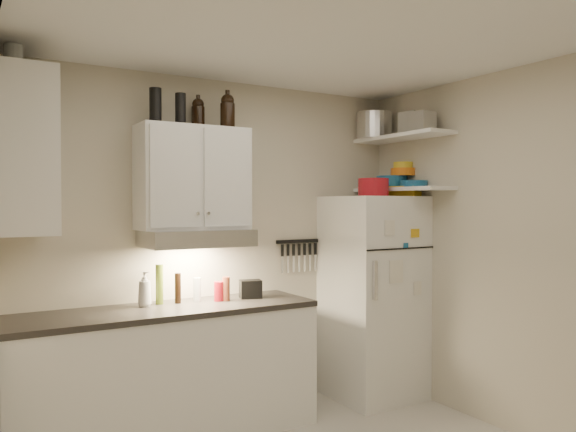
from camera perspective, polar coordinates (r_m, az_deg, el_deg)
ceiling at (r=3.27m, az=4.60°, el=18.54°), size 3.20×3.00×0.02m
back_wall at (r=4.45m, az=-6.82°, el=-3.11°), size 3.20×0.02×2.60m
left_wall at (r=2.57m, az=-26.28°, el=-6.40°), size 0.02×3.00×2.60m
right_wall at (r=4.28m, az=22.42°, el=-3.37°), size 0.02×3.00×2.60m
base_cabinet at (r=4.13m, az=-12.21°, el=-15.64°), size 2.10×0.60×0.88m
countertop at (r=4.02m, az=-12.24°, el=-9.35°), size 2.10×0.62×0.04m
upper_cabinet at (r=4.17m, az=-9.63°, el=3.81°), size 0.80×0.33×0.75m
side_cabinet at (r=3.77m, az=-25.21°, el=5.88°), size 0.33×0.55×1.00m
range_hood at (r=4.11m, az=-9.28°, el=-2.22°), size 0.76×0.46×0.12m
fridge at (r=4.87m, az=8.63°, el=-8.07°), size 0.70×0.68×1.70m
shelf_hi at (r=4.87m, az=11.54°, el=7.85°), size 0.30×0.95×0.03m
shelf_lo at (r=4.84m, az=11.52°, el=2.67°), size 0.30×0.95×0.03m
knife_strip at (r=4.76m, az=1.02°, el=-2.58°), size 0.42×0.02×0.03m
dutch_oven at (r=4.68m, az=8.67°, el=2.90°), size 0.29×0.29×0.15m
book_stack at (r=4.87m, az=11.73°, el=2.46°), size 0.29×0.32×0.09m
spice_jar at (r=4.80m, az=9.46°, el=2.49°), size 0.07×0.07×0.09m
stock_pot at (r=5.09m, az=8.75°, el=9.04°), size 0.41×0.41×0.23m
tin_a at (r=4.76m, az=12.45°, el=9.22°), size 0.20×0.19×0.17m
tin_b at (r=4.68m, az=13.49°, el=9.28°), size 0.17×0.17×0.16m
bowl_teal at (r=5.01m, az=10.50°, el=3.41°), size 0.27×0.27×0.11m
bowl_orange at (r=4.98m, az=11.60°, el=4.40°), size 0.21×0.21×0.06m
bowl_yellow at (r=4.99m, az=11.61°, el=5.08°), size 0.17×0.17×0.05m
plates at (r=4.85m, az=12.64°, el=3.19°), size 0.29×0.29×0.06m
growler_a at (r=4.32m, az=-9.12°, el=10.28°), size 0.10×0.10×0.23m
growler_b at (r=4.25m, az=-6.17°, el=10.60°), size 0.14×0.14×0.26m
thermos_a at (r=4.11m, az=-10.86°, el=10.64°), size 0.10×0.10×0.22m
thermos_b at (r=4.08m, az=-13.32°, el=10.86°), size 0.11×0.11×0.24m
side_jar at (r=3.89m, az=-26.12°, el=14.30°), size 0.13×0.13×0.15m
soap_bottle at (r=4.07m, az=-14.36°, el=-7.00°), size 0.13×0.13×0.27m
pepper_mill at (r=4.20m, az=-6.31°, el=-7.37°), size 0.07×0.07×0.18m
oil_bottle at (r=4.14m, az=-12.93°, el=-6.77°), size 0.07×0.07×0.28m
vinegar_bottle at (r=4.15m, az=-11.13°, el=-7.20°), size 0.06×0.06×0.22m
clear_bottle at (r=4.22m, az=-9.22°, el=-7.37°), size 0.07×0.07×0.17m
red_jar at (r=4.20m, az=-7.04°, el=-7.60°), size 0.08×0.08×0.14m
caddy at (r=4.31m, az=-3.83°, el=-7.41°), size 0.19×0.15×0.14m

